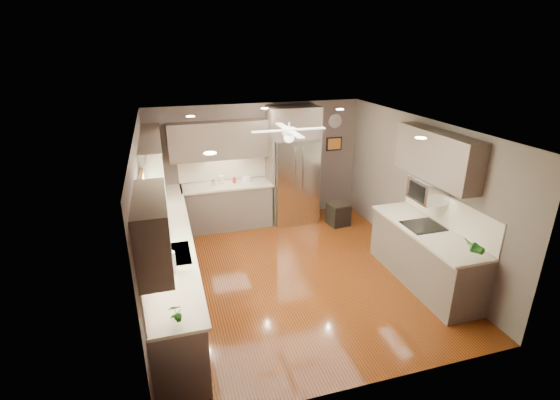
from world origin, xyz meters
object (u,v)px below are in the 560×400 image
bowl (247,181)px  stool (338,214)px  canister_c (221,180)px  soap_bottle (160,232)px  paper_towel (171,262)px  potted_plant_left (175,313)px  potted_plant_right (472,246)px  canister_b (213,182)px  canister_d (234,180)px  refrigerator (293,167)px  microwave (428,190)px

bowl → stool: bowl is taller
canister_c → soap_bottle: 2.54m
paper_towel → potted_plant_left: bearing=-90.2°
potted_plant_right → canister_b: bearing=126.7°
bowl → stool: bearing=-17.7°
canister_b → canister_d: bearing=7.4°
bowl → refrigerator: (0.99, -0.05, 0.22)m
refrigerator → stool: (0.84, -0.54, -0.95)m
potted_plant_right → stool: 3.49m
soap_bottle → canister_b: bearing=63.6°
soap_bottle → microwave: size_ratio=0.39×
canister_b → bowl: bearing=1.5°
canister_d → refrigerator: refrigerator is taller
microwave → stool: microwave is taller
stool → paper_towel: paper_towel is taller
bowl → microwave: size_ratio=0.39×
paper_towel → potted_plant_right: bearing=-11.2°
stool → refrigerator: bearing=147.5°
canister_b → canister_c: (0.18, 0.06, 0.02)m
soap_bottle → stool: size_ratio=0.45×
canister_d → potted_plant_right: size_ratio=0.34×
canister_c → soap_bottle: (-1.25, -2.21, 0.02)m
canister_c → stool: canister_c is taller
potted_plant_right → paper_towel: potted_plant_right is taller
canister_d → potted_plant_left: bearing=-108.1°
canister_b → potted_plant_right: (2.92, -3.92, 0.09)m
canister_c → stool: size_ratio=0.35×
canister_d → potted_plant_right: (2.47, -3.98, 0.10)m
potted_plant_right → refrigerator: 4.08m
potted_plant_right → canister_d: bearing=121.9°
canister_c → paper_towel: (-1.13, -3.22, 0.05)m
canister_c → refrigerator: (1.51, -0.10, 0.16)m
potted_plant_left → refrigerator: size_ratio=0.11×
soap_bottle → canister_d: bearing=55.6°
potted_plant_left → potted_plant_right: (3.88, 0.30, 0.03)m
paper_towel → canister_c: bearing=70.6°
stool → potted_plant_left: bearing=-133.7°
canister_c → bowl: 0.53m
potted_plant_left → potted_plant_right: size_ratio=0.82×
bowl → stool: (1.83, -0.59, -0.73)m
potted_plant_right → paper_towel: bearing=168.8°
canister_b → bowl: (0.70, 0.02, -0.04)m
refrigerator → stool: 1.38m
soap_bottle → potted_plant_left: (0.11, -2.07, 0.03)m
refrigerator → stool: size_ratio=5.17×
soap_bottle → refrigerator: (2.76, 2.12, 0.14)m
potted_plant_left → refrigerator: 4.96m
canister_c → canister_b: bearing=-160.1°
potted_plant_left → microwave: bearing=20.4°
canister_c → refrigerator: bearing=-3.6°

